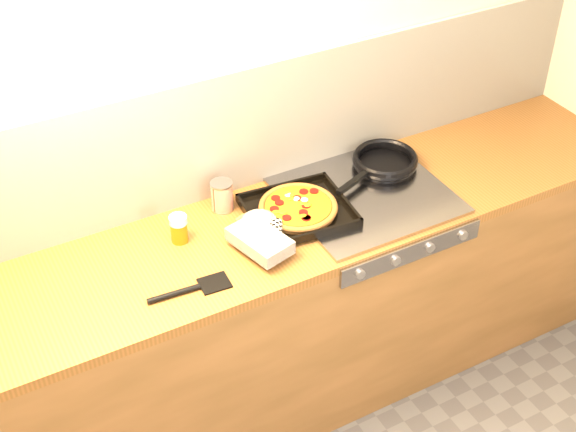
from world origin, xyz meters
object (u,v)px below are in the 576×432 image
pizza_on_tray (287,216)px  juice_glass (179,229)px  frying_pan (384,161)px  tomato_can (222,196)px

pizza_on_tray → juice_glass: juice_glass is taller
juice_glass → frying_pan: bearing=1.7°
tomato_can → frying_pan: bearing=-6.1°
frying_pan → tomato_can: (-0.67, 0.07, 0.02)m
pizza_on_tray → juice_glass: size_ratio=4.75×
juice_glass → pizza_on_tray: bearing=-15.2°
tomato_can → juice_glass: size_ratio=1.11×
frying_pan → tomato_can: 0.68m
tomato_can → pizza_on_tray: bearing=-50.8°
pizza_on_tray → juice_glass: bearing=164.8°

